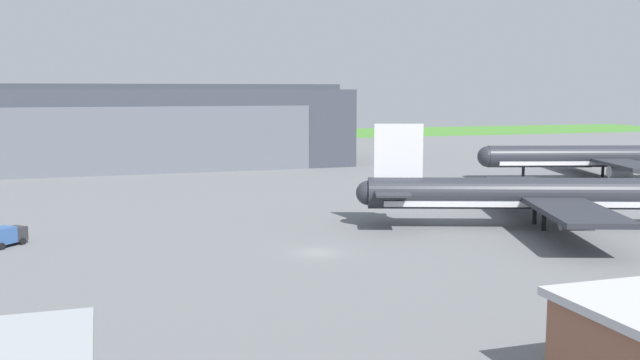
{
  "coord_description": "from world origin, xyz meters",
  "views": [
    {
      "loc": [
        -21.28,
        -67.2,
        16.72
      ],
      "look_at": [
        6.65,
        20.27,
        4.83
      ],
      "focal_mm": 39.12,
      "sensor_mm": 36.0,
      "label": 1
    }
  ],
  "objects_px": {
    "airliner_far_right": "(600,157)",
    "maintenance_hangar": "(137,128)",
    "airliner_near_right": "(554,195)",
    "baggage_tug": "(4,236)"
  },
  "relations": [
    {
      "from": "airliner_near_right",
      "to": "airliner_far_right",
      "type": "distance_m",
      "value": 52.88
    },
    {
      "from": "maintenance_hangar",
      "to": "airliner_near_right",
      "type": "height_order",
      "value": "maintenance_hangar"
    },
    {
      "from": "maintenance_hangar",
      "to": "airliner_near_right",
      "type": "bearing_deg",
      "value": -62.39
    },
    {
      "from": "maintenance_hangar",
      "to": "airliner_near_right",
      "type": "xyz_separation_m",
      "value": [
        44.56,
        -85.22,
        -4.52
      ]
    },
    {
      "from": "airliner_far_right",
      "to": "maintenance_hangar",
      "type": "bearing_deg",
      "value": 149.72
    },
    {
      "from": "airliner_near_right",
      "to": "maintenance_hangar",
      "type": "bearing_deg",
      "value": 117.61
    },
    {
      "from": "maintenance_hangar",
      "to": "baggage_tug",
      "type": "bearing_deg",
      "value": -103.4
    },
    {
      "from": "airliner_near_right",
      "to": "airliner_far_right",
      "type": "bearing_deg",
      "value": 44.95
    },
    {
      "from": "airliner_near_right",
      "to": "baggage_tug",
      "type": "relative_size",
      "value": 9.99
    },
    {
      "from": "airliner_far_right",
      "to": "baggage_tug",
      "type": "bearing_deg",
      "value": -164.19
    }
  ]
}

